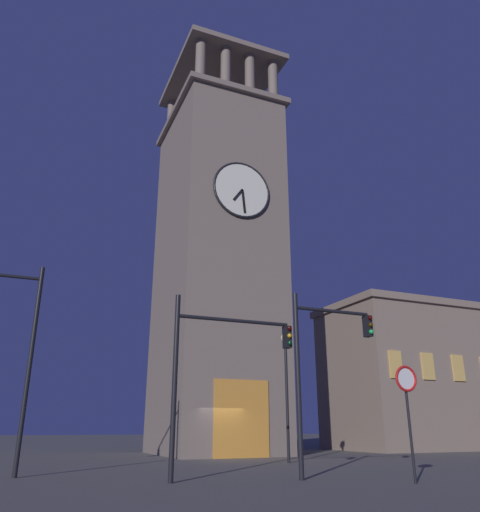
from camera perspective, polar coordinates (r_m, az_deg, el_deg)
ground_plane at (r=27.76m, az=-2.31°, el=-22.15°), size 200.00×200.00×0.00m
clocktower at (r=33.71m, az=-2.68°, el=-0.77°), size 7.28×9.15×30.35m
adjacent_wing_building at (r=42.45m, az=21.21°, el=-12.79°), size 16.67×8.14×10.42m
traffic_signal_near at (r=16.24m, az=-2.66°, el=-11.52°), size 4.11×0.41×5.54m
traffic_signal_far at (r=17.17m, az=9.39°, el=-11.10°), size 3.09×0.41×5.82m
street_lamp at (r=24.51m, az=5.31°, el=-13.08°), size 0.44×0.44×5.88m
no_horn_sign at (r=16.19m, az=18.54°, el=-14.25°), size 0.78×0.14×3.29m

